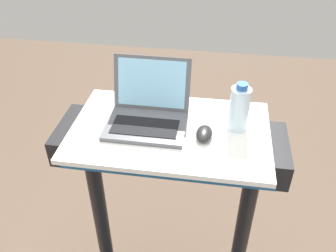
# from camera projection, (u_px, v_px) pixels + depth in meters

# --- Properties ---
(desk_board) EXTENTS (0.76, 0.48, 0.02)m
(desk_board) POSITION_uv_depth(u_px,v_px,m) (170.00, 131.00, 1.39)
(desk_board) COLOR white
(desk_board) RESTS_ON treadmill_base
(laptop) EXTENTS (0.30, 0.27, 0.23)m
(laptop) POSITION_uv_depth(u_px,v_px,m) (148.00, 112.00, 1.40)
(laptop) COLOR #515459
(laptop) RESTS_ON desk_board
(computer_mouse) EXTENTS (0.06, 0.10, 0.03)m
(computer_mouse) POSITION_uv_depth(u_px,v_px,m) (204.00, 134.00, 1.34)
(computer_mouse) COLOR black
(computer_mouse) RESTS_ON desk_board
(water_bottle) EXTENTS (0.08, 0.08, 0.19)m
(water_bottle) POSITION_uv_depth(u_px,v_px,m) (239.00, 108.00, 1.34)
(water_bottle) COLOR silver
(water_bottle) RESTS_ON desk_board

